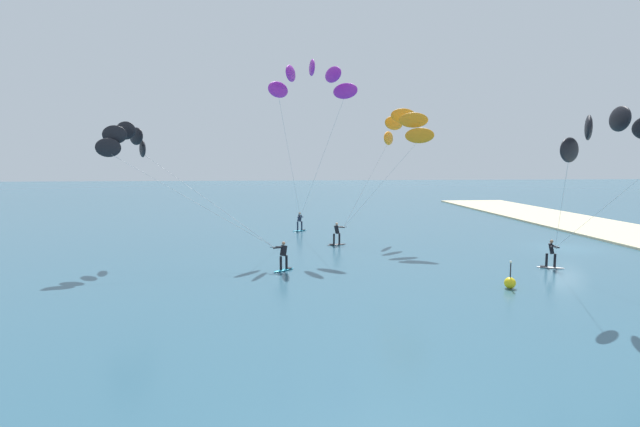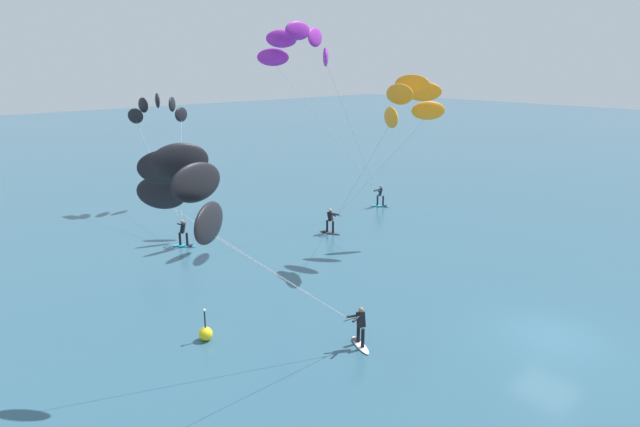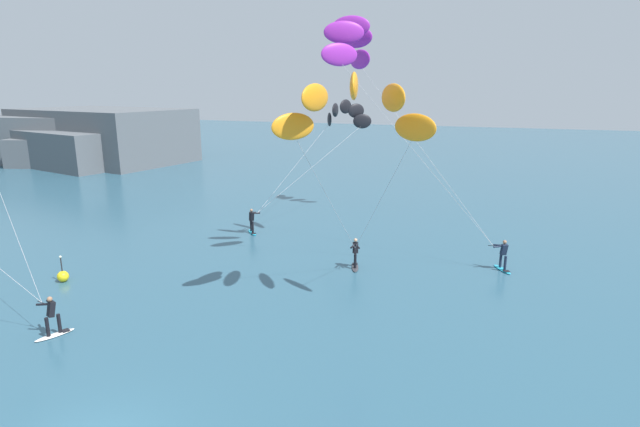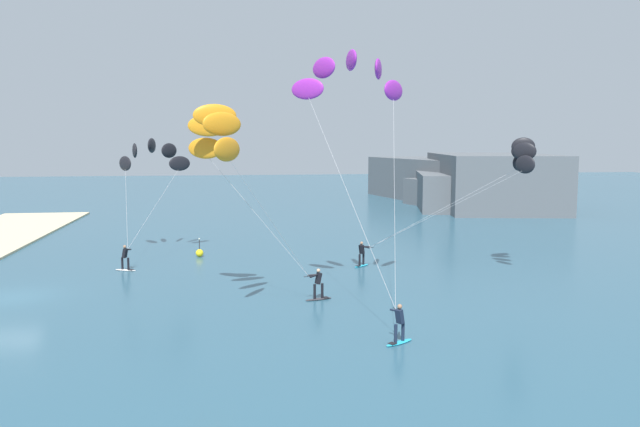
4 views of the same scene
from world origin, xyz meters
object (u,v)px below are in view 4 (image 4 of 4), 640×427
at_px(kitesurfer_nearshore, 151,158).
at_px(marker_buoy, 200,253).
at_px(kitesurfer_far_out, 219,138).
at_px(kitesurfer_downwind, 514,161).
at_px(kitesurfer_mid_water, 353,82).

height_order(kitesurfer_nearshore, marker_buoy, kitesurfer_nearshore).
distance_m(kitesurfer_far_out, kitesurfer_downwind, 19.18).
bearing_deg(kitesurfer_far_out, kitesurfer_nearshore, -162.57).
distance_m(kitesurfer_mid_water, kitesurfer_downwind, 12.69).
xyz_separation_m(kitesurfer_far_out, kitesurfer_downwind, (-6.06, 18.15, -1.35)).
height_order(kitesurfer_far_out, marker_buoy, kitesurfer_far_out).
bearing_deg(kitesurfer_downwind, kitesurfer_far_out, -71.52).
bearing_deg(marker_buoy, kitesurfer_far_out, 6.96).
height_order(kitesurfer_downwind, marker_buoy, kitesurfer_downwind).
relative_size(kitesurfer_downwind, marker_buoy, 8.28).
height_order(kitesurfer_nearshore, kitesurfer_downwind, kitesurfer_downwind).
xyz_separation_m(kitesurfer_far_out, marker_buoy, (-14.61, -1.78, -8.22)).
xyz_separation_m(kitesurfer_mid_water, kitesurfer_far_out, (1.87, -6.96, -2.94)).
distance_m(kitesurfer_nearshore, kitesurfer_far_out, 17.64).
bearing_deg(kitesurfer_downwind, kitesurfer_nearshore, -114.59).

